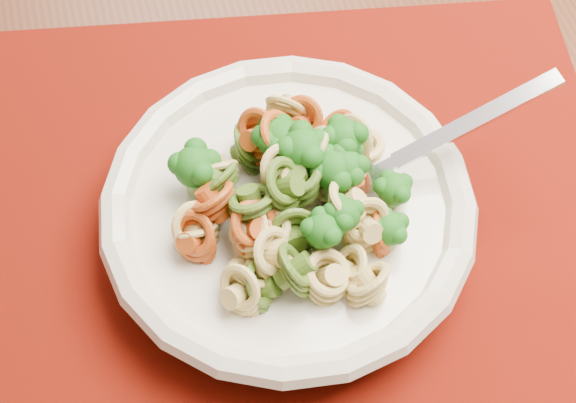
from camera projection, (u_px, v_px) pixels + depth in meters
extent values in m
cube|color=#522B1B|center=(401.00, 167.00, 1.42)|extent=(4.00, 4.00, 0.01)
cube|color=#492314|center=(218.00, 115.00, 0.60)|extent=(1.34, 0.88, 0.04)
cube|color=#5D0804|center=(266.00, 223.00, 0.53)|extent=(0.54, 0.46, 0.00)
cylinder|color=silver|center=(288.00, 229.00, 0.52)|extent=(0.10, 0.10, 0.01)
cylinder|color=silver|center=(288.00, 216.00, 0.50)|extent=(0.21, 0.21, 0.03)
torus|color=silver|center=(288.00, 205.00, 0.49)|extent=(0.23, 0.23, 0.02)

